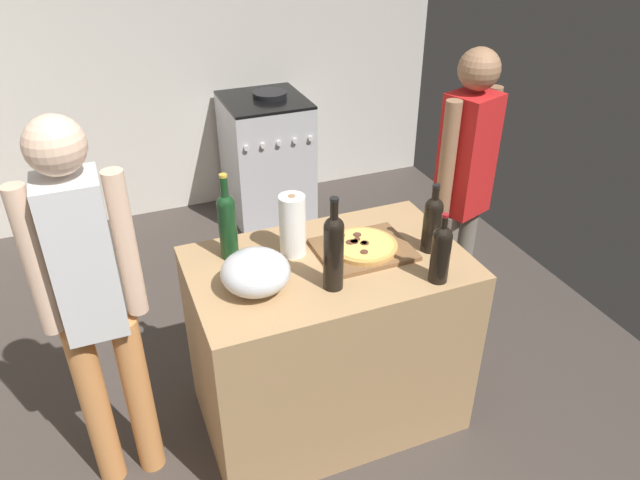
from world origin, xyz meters
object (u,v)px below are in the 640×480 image
wine_bottle_clear (227,223)px  wine_bottle_amber (432,222)px  stove (267,158)px  paper_towel_roll (292,225)px  person_in_stripes (92,299)px  mixing_bowl (256,272)px  wine_bottle_green (441,252)px  pizza (363,245)px  wine_bottle_dark (334,249)px  person_in_red (463,187)px

wine_bottle_clear → wine_bottle_amber: wine_bottle_clear is taller
stove → paper_towel_roll: bearing=-103.7°
paper_towel_roll → person_in_stripes: size_ratio=0.17×
mixing_bowl → paper_towel_roll: (0.22, 0.20, 0.05)m
mixing_bowl → person_in_stripes: (-0.60, 0.08, -0.02)m
wine_bottle_green → stove: size_ratio=0.31×
pizza → stove: bearing=84.7°
wine_bottle_dark → person_in_stripes: 0.91m
wine_bottle_clear → pizza: bearing=-18.0°
mixing_bowl → person_in_stripes: person_in_stripes is taller
paper_towel_roll → wine_bottle_green: wine_bottle_green is taller
pizza → paper_towel_roll: (-0.28, 0.10, 0.11)m
paper_towel_roll → person_in_red: size_ratio=0.17×
mixing_bowl → wine_bottle_amber: size_ratio=0.87×
stove → wine_bottle_dark: bearing=-100.4°
wine_bottle_clear → stove: (0.73, 1.86, -0.58)m
paper_towel_roll → stove: size_ratio=0.29×
wine_bottle_amber → person_in_stripes: (-1.38, 0.08, -0.07)m
pizza → wine_bottle_amber: wine_bottle_amber is taller
pizza → person_in_red: 0.74m
pizza → wine_bottle_clear: wine_bottle_clear is taller
wine_bottle_dark → wine_bottle_green: wine_bottle_dark is taller
stove → wine_bottle_clear: bearing=-111.4°
pizza → wine_bottle_green: wine_bottle_green is taller
pizza → wine_bottle_dark: wine_bottle_dark is taller
wine_bottle_amber → paper_towel_roll: bearing=160.6°
paper_towel_roll → person_in_red: bearing=10.5°
wine_bottle_clear → mixing_bowl: bearing=-82.9°
stove → person_in_stripes: 2.48m
wine_bottle_dark → mixing_bowl: bearing=162.1°
mixing_bowl → stove: bearing=71.9°
wine_bottle_amber → wine_bottle_green: bearing=-112.7°
wine_bottle_clear → person_in_stripes: (-0.56, -0.19, -0.10)m
paper_towel_roll → wine_bottle_clear: wine_bottle_clear is taller
paper_towel_roll → wine_bottle_green: size_ratio=0.92×
wine_bottle_green → stove: (0.00, 2.34, -0.55)m
wine_bottle_green → wine_bottle_dark: bearing=164.5°
paper_towel_roll → wine_bottle_amber: bearing=-19.4°
wine_bottle_clear → stove: 2.08m
mixing_bowl → person_in_red: size_ratio=0.17×
wine_bottle_amber → person_in_red: bearing=42.4°
mixing_bowl → person_in_stripes: bearing=172.0°
mixing_bowl → wine_bottle_green: (0.69, -0.21, 0.05)m
mixing_bowl → stove: mixing_bowl is taller
wine_bottle_amber → person_in_stripes: person_in_stripes is taller
wine_bottle_green → wine_bottle_amber: bearing=67.3°
person_in_red → stove: bearing=105.9°
wine_bottle_green → person_in_red: (0.50, 0.59, -0.08)m
mixing_bowl → wine_bottle_green: size_ratio=0.90×
wine_bottle_dark → person_in_red: (0.91, 0.47, -0.12)m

